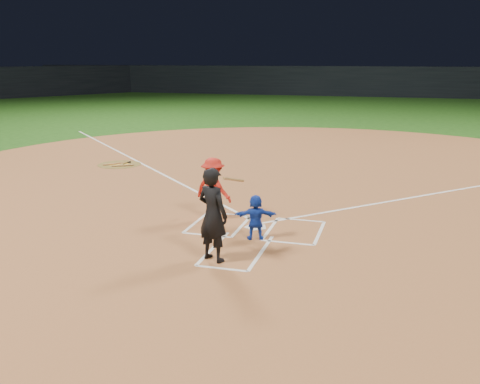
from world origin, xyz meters
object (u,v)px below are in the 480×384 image
(on_deck_circle, at_px, (119,164))
(umpire, at_px, (213,215))
(home_plate, at_px, (256,227))
(batter_at_plate, at_px, (213,189))
(catcher, at_px, (256,217))

(on_deck_circle, bearing_deg, umpire, -51.60)
(home_plate, bearing_deg, umpire, 82.54)
(home_plate, relative_size, batter_at_plate, 0.37)
(on_deck_circle, height_order, umpire, umpire)
(on_deck_circle, height_order, catcher, catcher)
(home_plate, height_order, catcher, catcher)
(home_plate, xyz_separation_m, batter_at_plate, (-1.24, 0.37, 0.81))
(batter_at_plate, bearing_deg, catcher, -40.10)
(umpire, distance_m, batter_at_plate, 2.91)
(home_plate, height_order, batter_at_plate, batter_at_plate)
(home_plate, distance_m, umpire, 2.60)
(on_deck_circle, relative_size, umpire, 0.86)
(home_plate, height_order, on_deck_circle, home_plate)
(catcher, bearing_deg, home_plate, -93.19)
(home_plate, xyz_separation_m, catcher, (0.21, -0.85, 0.52))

